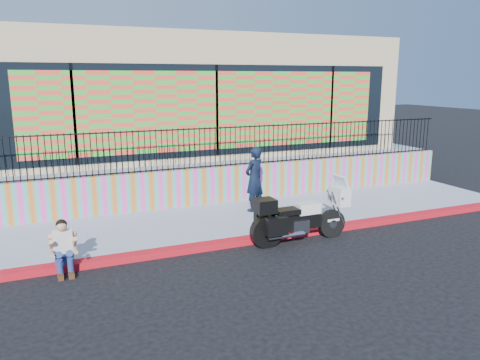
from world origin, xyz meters
TOP-DOWN VIEW (x-y plane):
  - ground at (0.00, 0.00)m, footprint 90.00×90.00m
  - red_curb at (0.00, 0.00)m, footprint 16.00×0.30m
  - sidewalk at (0.00, 1.65)m, footprint 16.00×3.00m
  - mural_wall at (0.00, 3.25)m, footprint 16.00×0.20m
  - metal_fence at (0.00, 3.25)m, footprint 15.80×0.04m
  - elevated_platform at (0.00, 8.35)m, footprint 16.00×10.00m
  - storefront_building at (0.00, 8.13)m, footprint 14.00×8.06m
  - police_motorcycle at (0.38, -0.39)m, footprint 2.48×0.82m
  - police_officer at (0.33, 2.02)m, footprint 0.79×0.68m
  - seated_man at (-4.85, -0.15)m, footprint 0.54×0.71m

SIDE VIEW (x-z plane):
  - ground at x=0.00m, z-range 0.00..0.00m
  - red_curb at x=0.00m, z-range 0.00..0.15m
  - sidewalk at x=0.00m, z-range 0.00..0.15m
  - seated_man at x=-4.85m, z-range -0.08..0.98m
  - elevated_platform at x=0.00m, z-range 0.00..1.25m
  - police_motorcycle at x=0.38m, z-range -0.13..1.42m
  - mural_wall at x=0.00m, z-range 0.15..1.25m
  - police_officer at x=0.33m, z-range 0.15..1.98m
  - metal_fence at x=0.00m, z-range 1.25..2.45m
  - storefront_building at x=0.00m, z-range 1.25..5.25m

